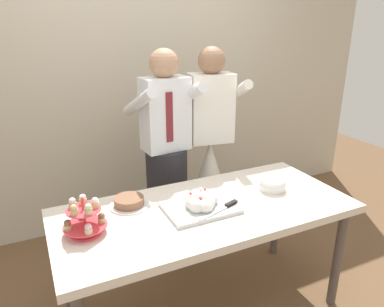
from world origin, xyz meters
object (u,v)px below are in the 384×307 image
object	(u,v)px
plate_stack	(273,184)
person_bride	(209,179)
main_cake_tray	(200,203)
round_cake	(129,202)
person_groom	(167,170)
dessert_table	(206,218)
cupcake_stand	(84,218)

from	to	relation	value
plate_stack	person_bride	world-z (taller)	person_bride
main_cake_tray	round_cake	bearing A→B (deg)	148.89
person_groom	main_cake_tray	bearing A→B (deg)	-95.57
person_groom	person_bride	size ratio (longest dim) A/B	1.00
dessert_table	main_cake_tray	xyz separation A→B (m)	(-0.04, -0.01, 0.12)
round_cake	dessert_table	bearing A→B (deg)	-27.42
main_cake_tray	round_cake	distance (m)	0.43
person_groom	plate_stack	bearing A→B (deg)	-54.15
cupcake_stand	dessert_table	bearing A→B (deg)	-1.84
dessert_table	main_cake_tray	distance (m)	0.12
cupcake_stand	main_cake_tray	world-z (taller)	cupcake_stand
main_cake_tray	dessert_table	bearing A→B (deg)	12.21
dessert_table	main_cake_tray	world-z (taller)	main_cake_tray
plate_stack	round_cake	bearing A→B (deg)	168.89
person_bride	person_groom	bearing A→B (deg)	-176.24
person_bride	cupcake_stand	bearing A→B (deg)	-147.67
round_cake	cupcake_stand	bearing A→B (deg)	-146.68
plate_stack	person_groom	distance (m)	0.84
round_cake	person_bride	distance (m)	1.01
dessert_table	round_cake	distance (m)	0.48
dessert_table	main_cake_tray	bearing A→B (deg)	-167.79
plate_stack	person_groom	size ratio (longest dim) A/B	0.11
dessert_table	plate_stack	xyz separation A→B (m)	(0.52, 0.03, 0.11)
dessert_table	person_groom	size ratio (longest dim) A/B	1.08
person_bride	main_cake_tray	bearing A→B (deg)	-121.92
dessert_table	plate_stack	size ratio (longest dim) A/B	10.08
main_cake_tray	person_bride	distance (m)	0.91
round_cake	person_groom	xyz separation A→B (m)	(0.44, 0.49, -0.05)
plate_stack	person_bride	size ratio (longest dim) A/B	0.11
main_cake_tray	plate_stack	size ratio (longest dim) A/B	2.40
dessert_table	cupcake_stand	world-z (taller)	cupcake_stand
round_cake	person_groom	size ratio (longest dim) A/B	0.14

